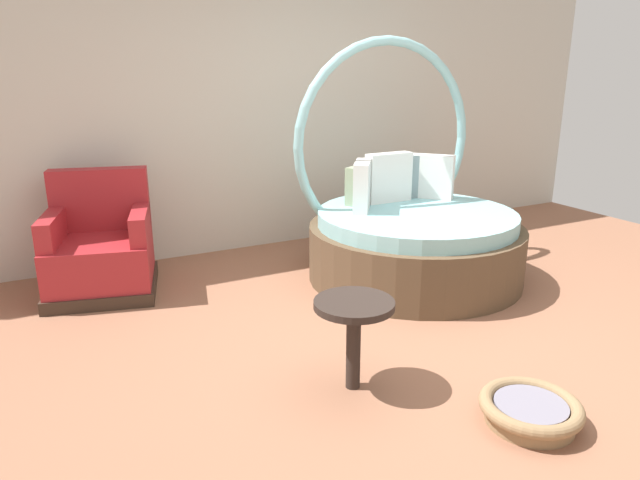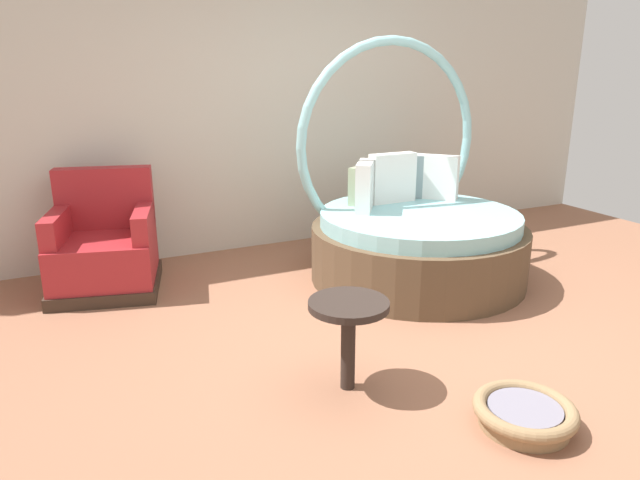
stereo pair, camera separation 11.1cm
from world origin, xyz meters
TOP-DOWN VIEW (x-y plane):
  - ground_plane at (0.00, 0.00)m, footprint 8.00×8.00m
  - back_wall at (0.00, 2.58)m, footprint 8.00×0.12m
  - round_daybed at (0.68, 1.13)m, footprint 1.78×1.78m
  - red_armchair at (-1.70, 1.95)m, footprint 0.97×0.97m
  - pet_basket at (-0.05, -0.93)m, footprint 0.51×0.51m
  - side_table at (-0.67, -0.22)m, footprint 0.44×0.44m

SIDE VIEW (x-z plane):
  - ground_plane at x=0.00m, z-range -0.02..0.00m
  - pet_basket at x=-0.05m, z-range 0.01..0.14m
  - red_armchair at x=-1.70m, z-range -0.14..0.80m
  - round_daybed at x=0.68m, z-range -0.59..1.38m
  - side_table at x=-0.67m, z-range 0.17..0.69m
  - back_wall at x=0.00m, z-range 0.00..2.83m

